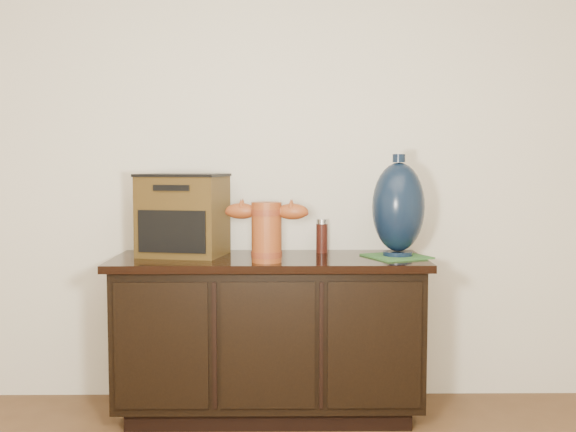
{
  "coord_description": "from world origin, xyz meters",
  "views": [
    {
      "loc": [
        0.06,
        -0.92,
        1.19
      ],
      "look_at": [
        0.09,
        2.18,
        0.95
      ],
      "focal_mm": 42.0,
      "sensor_mm": 36.0,
      "label": 1
    }
  ],
  "objects_px": {
    "tv_radio": "(183,215)",
    "spray_can": "(322,236)",
    "sideboard": "(269,334)",
    "lamp_base": "(398,208)",
    "terracotta_vessel": "(267,228)"
  },
  "relations": [
    {
      "from": "terracotta_vessel",
      "to": "tv_radio",
      "type": "distance_m",
      "value": 0.46
    },
    {
      "from": "tv_radio",
      "to": "spray_can",
      "type": "relative_size",
      "value": 2.67
    },
    {
      "from": "sideboard",
      "to": "terracotta_vessel",
      "type": "bearing_deg",
      "value": -92.54
    },
    {
      "from": "tv_radio",
      "to": "spray_can",
      "type": "distance_m",
      "value": 0.68
    },
    {
      "from": "tv_radio",
      "to": "spray_can",
      "type": "height_order",
      "value": "tv_radio"
    },
    {
      "from": "terracotta_vessel",
      "to": "tv_radio",
      "type": "height_order",
      "value": "tv_radio"
    },
    {
      "from": "spray_can",
      "to": "sideboard",
      "type": "bearing_deg",
      "value": -147.96
    },
    {
      "from": "sideboard",
      "to": "spray_can",
      "type": "distance_m",
      "value": 0.54
    },
    {
      "from": "terracotta_vessel",
      "to": "lamp_base",
      "type": "distance_m",
      "value": 0.64
    },
    {
      "from": "tv_radio",
      "to": "lamp_base",
      "type": "xyz_separation_m",
      "value": [
        1.02,
        -0.07,
        0.04
      ]
    },
    {
      "from": "terracotta_vessel",
      "to": "tv_radio",
      "type": "xyz_separation_m",
      "value": [
        -0.4,
        0.23,
        0.04
      ]
    },
    {
      "from": "sideboard",
      "to": "terracotta_vessel",
      "type": "relative_size",
      "value": 3.83
    },
    {
      "from": "terracotta_vessel",
      "to": "lamp_base",
      "type": "xyz_separation_m",
      "value": [
        0.61,
        0.16,
        0.08
      ]
    },
    {
      "from": "sideboard",
      "to": "tv_radio",
      "type": "distance_m",
      "value": 0.7
    },
    {
      "from": "tv_radio",
      "to": "lamp_base",
      "type": "height_order",
      "value": "lamp_base"
    }
  ]
}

